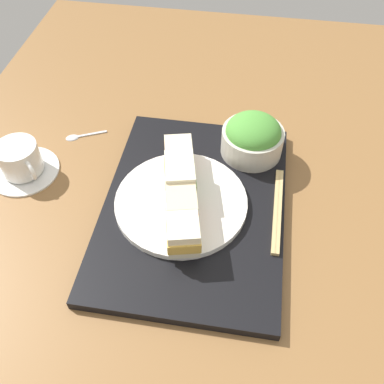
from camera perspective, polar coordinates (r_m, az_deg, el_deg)
name	(u,v)px	position (r cm, az deg, el deg)	size (l,w,h in cm)	color
ground_plane	(176,195)	(84.56, -2.04, -0.40)	(140.00, 100.00, 3.00)	brown
serving_tray	(194,207)	(79.51, 0.27, -1.98)	(44.61, 32.35, 1.86)	black
sandwich_plate	(181,202)	(78.31, -1.44, -1.31)	(23.80, 23.80, 1.20)	white
sandwich_nearmost	(183,230)	(70.53, -1.19, -4.97)	(8.97, 7.04, 5.39)	#EFE5C1
sandwich_inner_near	(181,203)	(73.94, -1.39, -1.38)	(8.58, 6.86, 5.45)	beige
sandwich_inner_far	(180,177)	(77.38, -1.58, 2.03)	(8.57, 7.03, 6.16)	#EFE5C1
sandwich_farmost	(179,157)	(81.81, -1.73, 4.62)	(8.78, 6.83, 4.76)	beige
salad_bowl	(253,137)	(86.16, 7.94, 7.14)	(12.10, 12.10, 8.19)	beige
chopsticks_pair	(278,210)	(78.97, 11.12, -2.29)	(18.99, 1.57, 0.70)	tan
coffee_cup	(22,160)	(90.93, -21.39, 3.97)	(13.60, 13.60, 6.78)	white
teaspoon	(77,136)	(96.72, -14.79, 7.12)	(4.82, 8.49, 0.80)	silver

